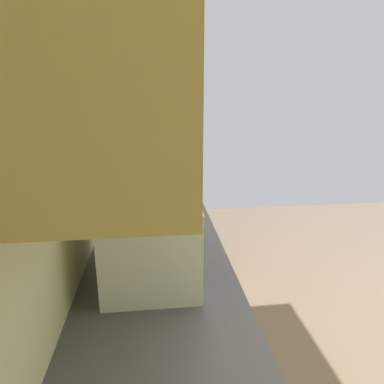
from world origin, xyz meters
The scene contains 8 objects.
ground_plane centered at (0.00, 0.00, 0.00)m, with size 5.92×5.92×0.00m, color brown.
wall_back centered at (0.00, 1.63, 1.31)m, with size 3.82×0.12×2.62m, color beige.
counter_run centered at (-0.36, 1.27, 0.46)m, with size 2.96×0.63×0.93m.
upper_cabinets centered at (-0.36, 1.40, 1.82)m, with size 1.76×0.35×0.68m.
oven_range centered at (1.44, 1.25, 0.48)m, with size 0.65×0.66×1.11m.
microwave centered at (-0.37, 1.29, 1.09)m, with size 0.48×0.36×0.33m.
bowl centered at (0.65, 1.20, 0.96)m, with size 0.15×0.15×0.05m.
kettle centered at (0.28, 1.20, 1.01)m, with size 0.20×0.14×0.19m.
Camera 1 is at (-1.60, 1.27, 1.64)m, focal length 31.67 mm.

